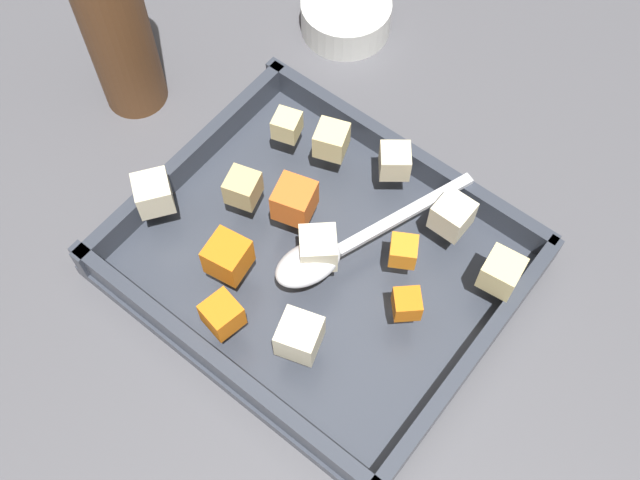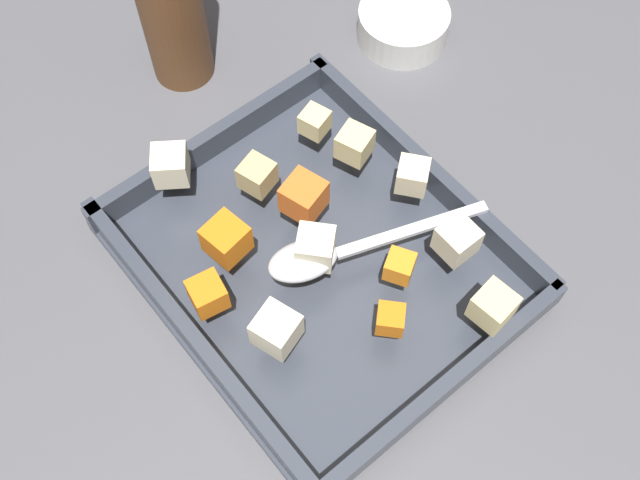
% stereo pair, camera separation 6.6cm
% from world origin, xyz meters
% --- Properties ---
extents(ground_plane, '(4.00, 4.00, 0.00)m').
position_xyz_m(ground_plane, '(0.00, 0.00, 0.00)').
color(ground_plane, '#4C4C51').
extents(baking_dish, '(0.33, 0.28, 0.04)m').
position_xyz_m(baking_dish, '(0.00, 0.00, 0.01)').
color(baking_dish, '#333842').
rests_on(baking_dish, ground_plane).
extents(carrot_chunk_rim_edge, '(0.03, 0.03, 0.02)m').
position_xyz_m(carrot_chunk_rim_edge, '(0.10, 0.00, 0.06)').
color(carrot_chunk_rim_edge, orange).
rests_on(carrot_chunk_rim_edge, baking_dish).
extents(carrot_chunk_corner_sw, '(0.04, 0.04, 0.03)m').
position_xyz_m(carrot_chunk_corner_sw, '(-0.03, 0.02, 0.06)').
color(carrot_chunk_corner_sw, orange).
rests_on(carrot_chunk_corner_sw, baking_dish).
extents(carrot_chunk_near_right, '(0.03, 0.03, 0.03)m').
position_xyz_m(carrot_chunk_near_right, '(-0.01, -0.10, 0.06)').
color(carrot_chunk_near_right, orange).
rests_on(carrot_chunk_near_right, baking_dish).
extents(carrot_chunk_heap_side, '(0.03, 0.03, 0.02)m').
position_xyz_m(carrot_chunk_heap_side, '(0.07, 0.04, 0.06)').
color(carrot_chunk_heap_side, orange).
rests_on(carrot_chunk_heap_side, baking_dish).
extents(carrot_chunk_near_spoon, '(0.04, 0.04, 0.03)m').
position_xyz_m(carrot_chunk_near_spoon, '(-0.04, -0.06, 0.06)').
color(carrot_chunk_near_spoon, orange).
rests_on(carrot_chunk_near_spoon, baking_dish).
extents(potato_chunk_corner_nw, '(0.04, 0.04, 0.03)m').
position_xyz_m(potato_chunk_corner_nw, '(-0.14, -0.05, 0.06)').
color(potato_chunk_corner_nw, beige).
rests_on(potato_chunk_corner_nw, baking_dish).
extents(potato_chunk_center, '(0.04, 0.04, 0.03)m').
position_xyz_m(potato_chunk_center, '(0.05, -0.08, 0.06)').
color(potato_chunk_center, beige).
rests_on(potato_chunk_center, baking_dish).
extents(potato_chunk_front_center, '(0.03, 0.03, 0.03)m').
position_xyz_m(potato_chunk_front_center, '(0.14, 0.07, 0.06)').
color(potato_chunk_front_center, '#E0CC89').
rests_on(potato_chunk_front_center, baking_dish).
extents(potato_chunk_corner_ne, '(0.04, 0.04, 0.03)m').
position_xyz_m(potato_chunk_corner_ne, '(-0.05, 0.09, 0.06)').
color(potato_chunk_corner_ne, '#E0CC89').
rests_on(potato_chunk_corner_ne, baking_dish).
extents(potato_chunk_near_left, '(0.04, 0.04, 0.03)m').
position_xyz_m(potato_chunk_near_left, '(0.01, -0.01, 0.06)').
color(potato_chunk_near_left, beige).
rests_on(potato_chunk_near_left, baking_dish).
extents(potato_chunk_far_left, '(0.03, 0.03, 0.03)m').
position_xyz_m(potato_chunk_far_left, '(-0.08, 0.00, 0.06)').
color(potato_chunk_far_left, tan).
rests_on(potato_chunk_far_left, baking_dish).
extents(potato_chunk_back_center, '(0.03, 0.03, 0.02)m').
position_xyz_m(potato_chunk_back_center, '(-0.09, 0.08, 0.06)').
color(potato_chunk_back_center, '#E0CC89').
rests_on(potato_chunk_back_center, baking_dish).
extents(potato_chunk_mid_left, '(0.04, 0.04, 0.03)m').
position_xyz_m(potato_chunk_mid_left, '(0.01, 0.11, 0.06)').
color(potato_chunk_mid_left, beige).
rests_on(potato_chunk_mid_left, baking_dish).
extents(potato_chunk_under_handle, '(0.03, 0.03, 0.03)m').
position_xyz_m(potato_chunk_under_handle, '(0.08, 0.09, 0.06)').
color(potato_chunk_under_handle, beige).
rests_on(potato_chunk_under_handle, baking_dish).
extents(serving_spoon, '(0.09, 0.20, 0.02)m').
position_xyz_m(serving_spoon, '(0.02, -0.01, 0.05)').
color(serving_spoon, silver).
rests_on(serving_spoon, baking_dish).
extents(small_prep_bowl, '(0.10, 0.10, 0.04)m').
position_xyz_m(small_prep_bowl, '(-0.16, 0.25, 0.02)').
color(small_prep_bowl, silver).
rests_on(small_prep_bowl, ground_plane).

